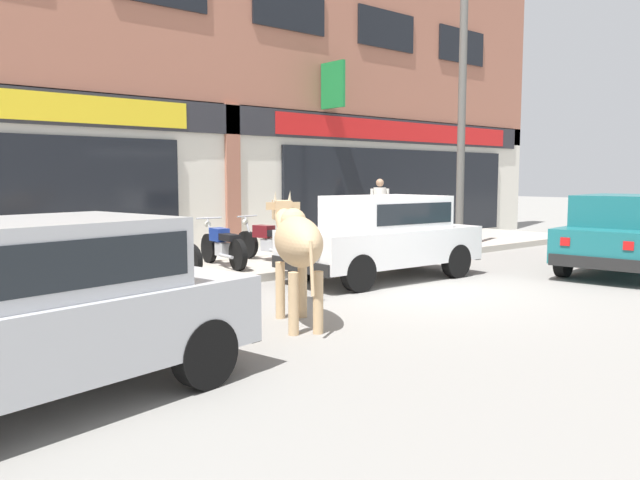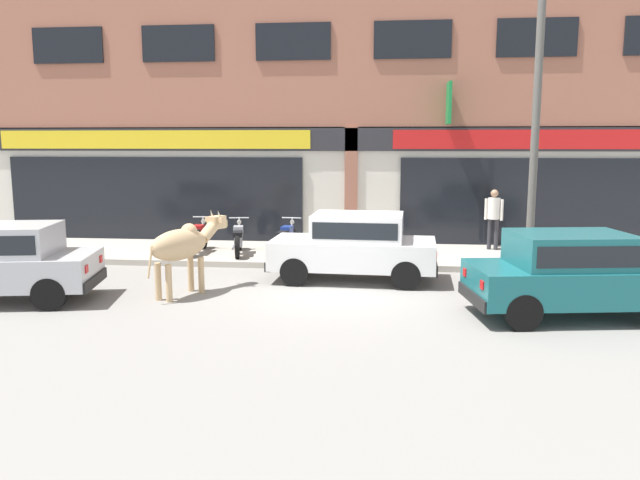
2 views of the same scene
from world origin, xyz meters
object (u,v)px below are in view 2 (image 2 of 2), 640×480
at_px(cow, 183,245).
at_px(pedestrian, 494,213).
at_px(car_1, 355,243).
at_px(motorcycle_2, 286,239).
at_px(motorcycle_1, 238,239).
at_px(car_0, 573,271).
at_px(utility_pole, 535,135).
at_px(motorcycle_3, 327,239).
at_px(motorcycle_0, 197,238).

relative_size(cow, pedestrian, 1.23).
relative_size(car_1, motorcycle_2, 2.03).
distance_m(motorcycle_1, motorcycle_2, 1.21).
xyz_separation_m(car_0, motorcycle_1, (-6.91, 4.64, -0.28)).
bearing_deg(utility_pole, car_0, -92.00).
xyz_separation_m(motorcycle_2, motorcycle_3, (1.07, 0.04, 0.00)).
height_order(car_0, motorcycle_0, car_0).
distance_m(car_0, motorcycle_0, 9.31).
bearing_deg(motorcycle_0, car_0, -30.48).
xyz_separation_m(motorcycle_1, motorcycle_3, (2.27, 0.16, 0.00)).
relative_size(cow, motorcycle_0, 1.09).
relative_size(pedestrian, utility_pole, 0.27).
bearing_deg(motorcycle_1, motorcycle_0, 175.89).
bearing_deg(utility_pole, motorcycle_3, 168.95).
height_order(car_1, pedestrian, pedestrian).
relative_size(car_0, pedestrian, 2.36).
relative_size(car_1, pedestrian, 2.30).
distance_m(motorcycle_0, pedestrian, 7.81).
bearing_deg(cow, motorcycle_2, 70.89).
bearing_deg(cow, utility_pole, 23.01).
bearing_deg(motorcycle_0, motorcycle_2, 1.04).
xyz_separation_m(motorcycle_3, utility_pole, (4.78, -0.93, 2.60)).
distance_m(motorcycle_0, motorcycle_1, 1.11).
relative_size(car_0, motorcycle_2, 2.08).
bearing_deg(car_0, utility_pole, 88.00).
xyz_separation_m(cow, motorcycle_1, (0.17, 3.84, -0.47)).
relative_size(car_1, motorcycle_1, 2.05).
relative_size(car_0, motorcycle_3, 2.10).
relative_size(motorcycle_0, motorcycle_3, 1.01).
bearing_deg(car_0, motorcycle_1, 146.12).
distance_m(motorcycle_0, utility_pole, 8.60).
bearing_deg(car_1, motorcycle_2, 129.71).
relative_size(motorcycle_2, utility_pole, 0.30).
bearing_deg(car_0, motorcycle_3, 134.04).
height_order(motorcycle_1, utility_pole, utility_pole).
bearing_deg(utility_pole, cow, -156.99).
height_order(car_0, motorcycle_3, car_0).
bearing_deg(motorcycle_2, car_0, -39.83).
relative_size(cow, motorcycle_1, 1.10).
bearing_deg(pedestrian, motorcycle_1, -168.37).
height_order(car_1, motorcycle_2, car_1).
height_order(cow, pedestrian, pedestrian).
bearing_deg(motorcycle_3, cow, -121.39).
bearing_deg(car_0, motorcycle_2, 140.17).
bearing_deg(motorcycle_2, pedestrian, 12.92).
xyz_separation_m(motorcycle_2, pedestrian, (5.38, 1.23, 0.60)).
distance_m(car_0, pedestrian, 6.02).
relative_size(motorcycle_2, pedestrian, 1.13).
distance_m(cow, motorcycle_1, 3.87).
distance_m(car_1, motorcycle_0, 4.75).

